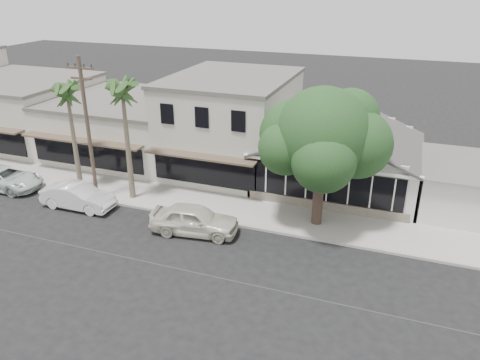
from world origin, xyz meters
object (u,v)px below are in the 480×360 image
at_px(car_1, 78,196).
at_px(utility_pole, 88,127).
at_px(shade_tree, 322,136).
at_px(car_2, 5,178).
at_px(car_0, 194,219).

bearing_deg(car_1, utility_pole, -14.28).
bearing_deg(shade_tree, car_2, -173.52).
height_order(car_1, shade_tree, shade_tree).
distance_m(car_0, shade_tree, 8.26).
bearing_deg(utility_pole, shade_tree, 7.11).
height_order(car_1, car_2, car_1).
bearing_deg(car_0, shade_tree, -68.05).
height_order(utility_pole, car_2, utility_pole).
bearing_deg(car_2, utility_pole, -84.81).
xyz_separation_m(car_1, shade_tree, (14.07, 3.08, 4.48)).
height_order(car_0, car_1, car_0).
distance_m(utility_pole, shade_tree, 13.86).
distance_m(utility_pole, car_2, 7.92).
bearing_deg(shade_tree, car_1, -167.65).
xyz_separation_m(car_0, car_1, (-7.99, 0.36, -0.07)).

